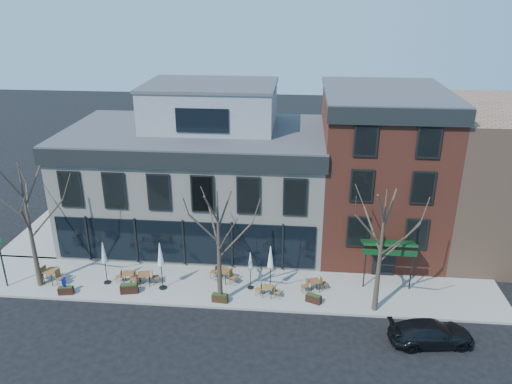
# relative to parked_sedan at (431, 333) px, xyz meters

# --- Properties ---
(ground) EXTENTS (120.00, 120.00, 0.00)m
(ground) POSITION_rel_parked_sedan_xyz_m (-14.56, 6.46, -0.64)
(ground) COLOR black
(ground) RESTS_ON ground
(sidewalk_front) EXTENTS (33.50, 4.70, 0.15)m
(sidewalk_front) POSITION_rel_parked_sedan_xyz_m (-11.31, 4.31, -0.56)
(sidewalk_front) COLOR gray
(sidewalk_front) RESTS_ON ground
(sidewalk_side) EXTENTS (4.50, 12.00, 0.15)m
(sidewalk_side) POSITION_rel_parked_sedan_xyz_m (-25.81, 12.46, -0.56)
(sidewalk_side) COLOR gray
(sidewalk_side) RESTS_ON ground
(corner_building) EXTENTS (18.39, 10.39, 11.10)m
(corner_building) POSITION_rel_parked_sedan_xyz_m (-14.49, 11.53, 4.09)
(corner_building) COLOR beige
(corner_building) RESTS_ON ground
(red_brick_building) EXTENTS (8.20, 11.78, 11.18)m
(red_brick_building) POSITION_rel_parked_sedan_xyz_m (-1.56, 11.44, 5.00)
(red_brick_building) COLOR brown
(red_brick_building) RESTS_ON ground
(tree_corner) EXTENTS (3.93, 3.98, 7.92)m
(tree_corner) POSITION_rel_parked_sedan_xyz_m (-23.05, 3.26, 3.61)
(tree_corner) COLOR #382B21
(tree_corner) RESTS_ON sidewalk_front
(tree_mid) EXTENTS (3.50, 3.55, 7.04)m
(tree_mid) POSITION_rel_parked_sedan_xyz_m (-11.55, 2.56, 3.16)
(tree_mid) COLOR #382B21
(tree_mid) RESTS_ON sidewalk_front
(tree_right) EXTENTS (3.72, 3.77, 7.48)m
(tree_right) POSITION_rel_parked_sedan_xyz_m (-2.55, 2.56, 3.38)
(tree_right) COLOR #382B21
(tree_right) RESTS_ON sidewalk_front
(sign_pole) EXTENTS (0.50, 0.10, 3.40)m
(sign_pole) POSITION_rel_parked_sedan_xyz_m (-25.06, 2.96, 1.44)
(sign_pole) COLOR black
(sign_pole) RESTS_ON sidewalk_front
(parked_sedan) EXTENTS (4.59, 2.37, 1.27)m
(parked_sedan) POSITION_rel_parked_sedan_xyz_m (0.00, 0.00, 0.00)
(parked_sedan) COLOR black
(parked_sedan) RESTS_ON ground
(call_box) EXTENTS (0.24, 0.24, 1.20)m
(call_box) POSITION_rel_parked_sedan_xyz_m (-21.08, 2.49, 0.15)
(call_box) COLOR #0B1794
(call_box) RESTS_ON sidewalk_front
(cafe_set_0) EXTENTS (2.06, 1.00, 1.06)m
(cafe_set_0) POSITION_rel_parked_sedan_xyz_m (-22.46, 3.59, 0.06)
(cafe_set_0) COLOR brown
(cafe_set_0) RESTS_ON sidewalk_front
(cafe_set_1) EXTENTS (1.59, 0.68, 0.82)m
(cafe_set_1) POSITION_rel_parked_sedan_xyz_m (-17.66, 4.07, -0.06)
(cafe_set_1) COLOR brown
(cafe_set_1) RESTS_ON sidewalk_front
(cafe_set_2) EXTENTS (1.88, 0.95, 0.96)m
(cafe_set_2) POSITION_rel_parked_sedan_xyz_m (-16.55, 3.88, 0.01)
(cafe_set_2) COLOR brown
(cafe_set_2) RESTS_ON sidewalk_front
(cafe_set_3) EXTENTS (1.93, 1.16, 1.00)m
(cafe_set_3) POSITION_rel_parked_sedan_xyz_m (-11.69, 4.73, 0.03)
(cafe_set_3) COLOR brown
(cafe_set_3) RESTS_ON sidewalk_front
(cafe_set_4) EXTENTS (1.59, 0.71, 0.82)m
(cafe_set_4) POSITION_rel_parked_sedan_xyz_m (-8.79, 3.31, -0.06)
(cafe_set_4) COLOR brown
(cafe_set_4) RESTS_ON sidewalk_front
(cafe_set_5) EXTENTS (1.70, 0.93, 0.88)m
(cafe_set_5) POSITION_rel_parked_sedan_xyz_m (-6.02, 4.16, -0.04)
(cafe_set_5) COLOR brown
(cafe_set_5) RESTS_ON sidewalk_front
(umbrella_0) EXTENTS (0.46, 0.46, 2.87)m
(umbrella_0) POSITION_rel_parked_sedan_xyz_m (-18.98, 3.87, 1.54)
(umbrella_0) COLOR black
(umbrella_0) RESTS_ON sidewalk_front
(umbrella_1) EXTENTS (0.50, 0.50, 3.15)m
(umbrella_1) POSITION_rel_parked_sedan_xyz_m (-15.33, 3.60, 1.73)
(umbrella_1) COLOR black
(umbrella_1) RESTS_ON sidewalk_front
(umbrella_3) EXTENTS (0.40, 0.40, 2.52)m
(umbrella_3) POSITION_rel_parked_sedan_xyz_m (-9.92, 4.11, 1.29)
(umbrella_3) COLOR black
(umbrella_3) RESTS_ON sidewalk_front
(umbrella_4) EXTENTS (0.48, 0.48, 2.98)m
(umbrella_4) POSITION_rel_parked_sedan_xyz_m (-8.71, 4.12, 1.62)
(umbrella_4) COLOR black
(umbrella_4) RESTS_ON sidewalk_front
(planter_0) EXTENTS (0.95, 0.51, 0.50)m
(planter_0) POSITION_rel_parked_sedan_xyz_m (-21.01, 2.45, -0.24)
(planter_0) COLOR black
(planter_0) RESTS_ON sidewalk_front
(planter_1) EXTENTS (1.13, 0.63, 0.59)m
(planter_1) POSITION_rel_parked_sedan_xyz_m (-17.23, 2.93, -0.19)
(planter_1) COLOR black
(planter_1) RESTS_ON sidewalk_front
(planter_2) EXTENTS (0.97, 0.46, 0.53)m
(planter_2) POSITION_rel_parked_sedan_xyz_m (-11.58, 2.51, -0.22)
(planter_2) COLOR #312210
(planter_2) RESTS_ON sidewalk_front
(planter_3) EXTENTS (1.00, 0.70, 0.52)m
(planter_3) POSITION_rel_parked_sedan_xyz_m (-6.07, 2.95, -0.23)
(planter_3) COLOR black
(planter_3) RESTS_ON sidewalk_front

